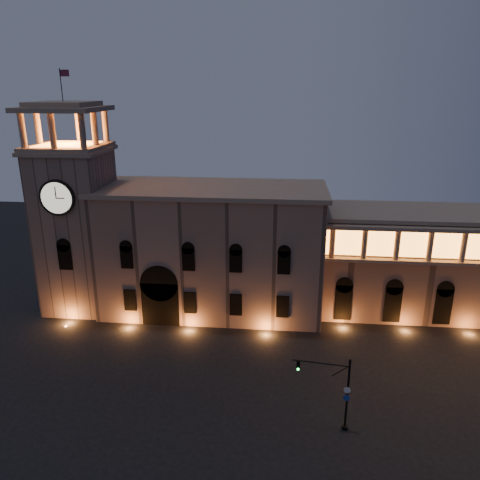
# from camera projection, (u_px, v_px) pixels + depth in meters

# --- Properties ---
(ground) EXTENTS (160.00, 160.00, 0.00)m
(ground) POSITION_uv_depth(u_px,v_px,m) (199.00, 407.00, 46.42)
(ground) COLOR black
(ground) RESTS_ON ground
(government_building) EXTENTS (30.80, 12.80, 17.60)m
(government_building) POSITION_uv_depth(u_px,v_px,m) (211.00, 250.00, 64.56)
(government_building) COLOR #876858
(government_building) RESTS_ON ground
(clock_tower) EXTENTS (9.80, 9.80, 32.40)m
(clock_tower) POSITION_uv_depth(u_px,v_px,m) (77.00, 222.00, 64.17)
(clock_tower) COLOR #876858
(clock_tower) RESTS_ON ground
(colonnade_wing) EXTENTS (40.60, 11.50, 14.50)m
(colonnade_wing) POSITION_uv_depth(u_px,v_px,m) (460.00, 263.00, 63.78)
(colonnade_wing) COLOR #826353
(colonnade_wing) RESTS_ON ground
(traffic_light) EXTENTS (5.40, 1.00, 7.45)m
(traffic_light) POSITION_uv_depth(u_px,v_px,m) (337.00, 392.00, 42.42)
(traffic_light) COLOR black
(traffic_light) RESTS_ON ground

